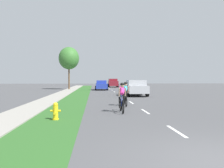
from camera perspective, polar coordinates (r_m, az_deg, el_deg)
ground_plane at (r=24.71m, az=1.96°, el=-2.81°), size 120.00×120.00×0.00m
grass_verge at (r=24.61m, az=-8.40°, el=-2.83°), size 2.26×70.00×0.01m
sidewalk_concrete at (r=24.84m, az=-13.20°, el=-2.82°), size 1.90×70.00×0.10m
lane_markings_center at (r=28.68m, az=1.06°, el=-2.23°), size 0.12×53.13×0.01m
fire_hydrant_yellow at (r=10.22m, az=-13.95°, el=-6.64°), size 0.44×0.38×0.76m
cyclist_lead at (r=12.04m, az=2.47°, el=-3.30°), size 0.42×1.72×1.58m
cyclist_trailing at (r=14.88m, az=3.30°, el=-2.41°), size 0.42×1.72×1.58m
pickup_silver at (r=24.14m, az=5.77°, el=-0.95°), size 2.22×5.10×1.64m
sedan_blue at (r=36.25m, az=-2.69°, el=-0.28°), size 1.98×4.30×1.52m
suv_maroon at (r=48.59m, az=0.23°, el=0.34°), size 2.15×4.70×1.79m
street_tree_far at (r=38.52m, az=-10.73°, el=6.33°), size 3.35×3.35×7.03m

